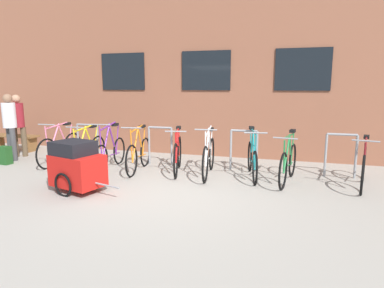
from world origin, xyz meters
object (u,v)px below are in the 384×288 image
(wooden_bench, at_px, (14,139))
(bicycle_yellow, at_px, (87,151))
(bicycle_green, at_px, (288,163))
(bicycle_red, at_px, (178,154))
(bicycle_white, at_px, (209,157))
(person_browsing, at_px, (18,121))
(bicycle_maroon, at_px, (364,167))
(bike_trailer, at_px, (77,166))
(bicycle_orange, at_px, (139,154))
(bicycle_teal, at_px, (252,159))
(backpack, at_px, (5,155))
(bicycle_purple, at_px, (111,152))
(bicycle_pink, at_px, (61,148))
(person_by_bench, at_px, (10,122))

(wooden_bench, bearing_deg, bicycle_yellow, -18.74)
(bicycle_green, bearing_deg, bicycle_red, 177.05)
(bicycle_green, relative_size, bicycle_yellow, 1.03)
(bicycle_white, bearing_deg, person_browsing, 175.82)
(bicycle_maroon, xyz_separation_m, bike_trailer, (-5.00, -1.74, 0.08))
(bicycle_orange, distance_m, wooden_bench, 4.66)
(bicycle_red, bearing_deg, bicycle_green, -2.95)
(bicycle_teal, distance_m, backpack, 5.90)
(bike_trailer, bearing_deg, bicycle_purple, 99.62)
(wooden_bench, bearing_deg, bicycle_maroon, -6.33)
(bicycle_pink, distance_m, person_by_bench, 1.57)
(bicycle_yellow, bearing_deg, person_browsing, 169.53)
(bicycle_red, distance_m, bike_trailer, 2.21)
(bicycle_yellow, height_order, person_browsing, person_browsing)
(person_by_bench, relative_size, person_browsing, 1.02)
(bicycle_pink, bearing_deg, bicycle_white, 0.32)
(bicycle_orange, height_order, bicycle_white, bicycle_white)
(bicycle_yellow, xyz_separation_m, person_by_bench, (-2.23, 0.03, 0.59))
(bicycle_teal, bearing_deg, person_by_bench, -178.63)
(bicycle_yellow, bearing_deg, bicycle_red, 2.94)
(bicycle_teal, relative_size, bicycle_maroon, 1.01)
(bicycle_maroon, xyz_separation_m, wooden_bench, (-9.09, 1.01, -0.05))
(bicycle_purple, bearing_deg, bicycle_green, 0.17)
(bicycle_pink, xyz_separation_m, backpack, (-1.28, -0.43, -0.17))
(bicycle_purple, height_order, bicycle_yellow, bicycle_purple)
(bicycle_maroon, xyz_separation_m, bicycle_white, (-2.98, -0.02, 0.01))
(bicycle_maroon, relative_size, bicycle_pink, 0.99)
(bicycle_teal, xyz_separation_m, bike_trailer, (-2.92, -1.85, 0.09))
(bicycle_orange, xyz_separation_m, bicycle_yellow, (-1.35, 0.04, -0.01))
(bicycle_maroon, relative_size, bicycle_green, 0.99)
(person_by_bench, bearing_deg, backpack, -66.06)
(bicycle_teal, bearing_deg, person_browsing, 177.58)
(wooden_bench, relative_size, person_by_bench, 0.89)
(bicycle_maroon, height_order, bicycle_green, bicycle_green)
(bicycle_red, bearing_deg, person_by_bench, -178.91)
(wooden_bench, distance_m, person_browsing, 1.20)
(bicycle_purple, bearing_deg, bicycle_orange, -1.37)
(bicycle_teal, distance_m, wooden_bench, 7.07)
(bicycle_pink, distance_m, wooden_bench, 2.63)
(bicycle_maroon, distance_m, person_by_bench, 8.16)
(bicycle_white, distance_m, bicycle_pink, 3.69)
(bike_trailer, xyz_separation_m, wooden_bench, (-4.09, 2.75, -0.14))
(person_by_bench, bearing_deg, wooden_bench, 132.18)
(bicycle_orange, height_order, bike_trailer, bicycle_orange)
(bicycle_red, relative_size, bicycle_pink, 0.98)
(person_by_bench, height_order, person_browsing, person_by_bench)
(bicycle_teal, bearing_deg, backpack, -174.44)
(bicycle_teal, relative_size, person_by_bench, 1.01)
(wooden_bench, bearing_deg, bicycle_red, -10.14)
(bicycle_yellow, bearing_deg, bike_trailer, -61.40)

